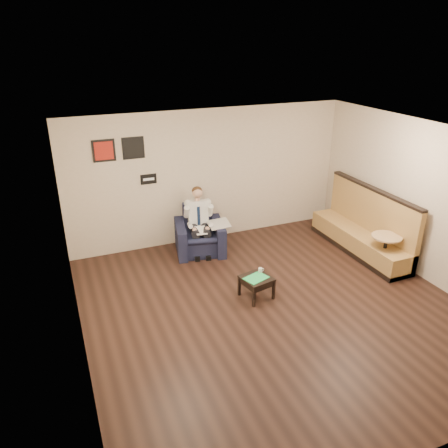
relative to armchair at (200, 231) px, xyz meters
name	(u,v)px	position (x,y,z in m)	size (l,w,h in m)	color
ground	(275,308)	(0.45, -2.42, -0.46)	(6.00, 6.00, 0.00)	black
wall_back	(210,176)	(0.45, 0.58, 0.94)	(6.00, 0.02, 2.80)	beige
wall_front	(437,355)	(0.45, -5.42, 0.94)	(6.00, 0.02, 2.80)	beige
wall_left	(73,268)	(-2.55, -2.42, 0.94)	(0.02, 6.00, 2.80)	beige
wall_right	(430,204)	(3.45, -2.42, 0.94)	(0.02, 6.00, 2.80)	beige
ceiling	(285,139)	(0.45, -2.42, 2.34)	(6.00, 6.00, 0.02)	white
seating_sign	(149,179)	(-0.85, 0.56, 1.04)	(0.32, 0.02, 0.20)	black
art_print_left	(104,151)	(-1.65, 0.56, 1.69)	(0.42, 0.03, 0.42)	#A82014
art_print_right	(133,148)	(-1.10, 0.56, 1.69)	(0.42, 0.03, 0.42)	black
armchair	(200,231)	(0.00, 0.00, 0.00)	(0.96, 0.96, 0.93)	black
seated_man	(200,225)	(-0.02, -0.12, 0.17)	(0.60, 0.91, 1.27)	silver
lap_papers	(201,230)	(-0.05, -0.22, 0.11)	(0.21, 0.30, 0.01)	white
newspaper	(219,224)	(0.36, -0.18, 0.17)	(0.40, 0.50, 0.01)	silver
side_table	(256,287)	(0.31, -1.99, -0.27)	(0.47, 0.47, 0.38)	black
green_folder	(256,278)	(0.29, -2.01, -0.07)	(0.38, 0.27, 0.01)	#29D164
coffee_mug	(260,270)	(0.44, -1.86, -0.04)	(0.07, 0.07, 0.08)	white
smartphone	(254,273)	(0.33, -1.85, -0.07)	(0.12, 0.06, 0.01)	black
banquette	(362,222)	(3.04, -1.24, 0.19)	(0.61, 2.56, 1.31)	#A37A3F
cafe_table	(384,252)	(2.99, -2.03, -0.12)	(0.56, 0.56, 0.69)	tan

